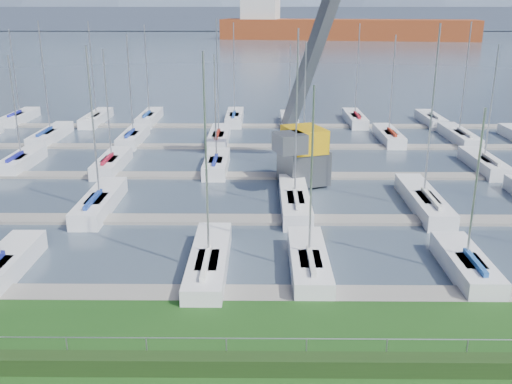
{
  "coord_description": "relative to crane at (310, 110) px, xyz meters",
  "views": [
    {
      "loc": [
        0.29,
        -18.44,
        13.02
      ],
      "look_at": [
        0.0,
        12.0,
        3.0
      ],
      "focal_mm": 40.0,
      "sensor_mm": 36.0,
      "label": 1
    }
  ],
  "objects": [
    {
      "name": "cargo_ship_mid",
      "position": [
        25.99,
        193.48,
        -1.79
      ],
      "size": [
        101.79,
        34.84,
        21.5
      ],
      "rotation": [
        0.0,
        0.0,
        -0.17
      ],
      "color": "brown",
      "rests_on": "water"
    },
    {
      "name": "hedge",
      "position": [
        -4.02,
        -25.57,
        -4.98
      ],
      "size": [
        80.0,
        0.7,
        0.7
      ],
      "primitive_type": "cube",
      "color": "#1E3613",
      "rests_on": "grass"
    },
    {
      "name": "sailboat_fleet",
      "position": [
        -6.74,
        3.7,
        0.05
      ],
      "size": [
        75.34,
        49.64,
        13.41
      ],
      "color": "navy",
      "rests_on": "water"
    },
    {
      "name": "crane",
      "position": [
        0.0,
        0.0,
        0.0
      ],
      "size": [
        7.58,
        12.97,
        22.35
      ],
      "rotation": [
        0.0,
        0.0,
        0.35
      ],
      "color": "#575B5F",
      "rests_on": "water"
    },
    {
      "name": "water",
      "position": [
        -4.02,
        234.83,
        -5.73
      ],
      "size": [
        800.0,
        540.0,
        0.2
      ],
      "primitive_type": "cube",
      "color": "#404E5E"
    },
    {
      "name": "docks",
      "position": [
        -4.02,
        0.83,
        -5.55
      ],
      "size": [
        90.0,
        41.6,
        0.25
      ],
      "color": "gray",
      "rests_on": "water"
    },
    {
      "name": "foothill",
      "position": [
        -4.02,
        304.83,
        0.67
      ],
      "size": [
        900.0,
        80.0,
        12.0
      ],
      "primitive_type": "cube",
      "color": "#3F495C",
      "rests_on": "water"
    },
    {
      "name": "fence",
      "position": [
        -4.02,
        -25.17,
        -4.13
      ],
      "size": [
        80.0,
        0.04,
        0.04
      ],
      "primitive_type": "cylinder",
      "rotation": [
        0.0,
        1.57,
        0.0
      ],
      "color": "#94979C",
      "rests_on": "grass"
    }
  ]
}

